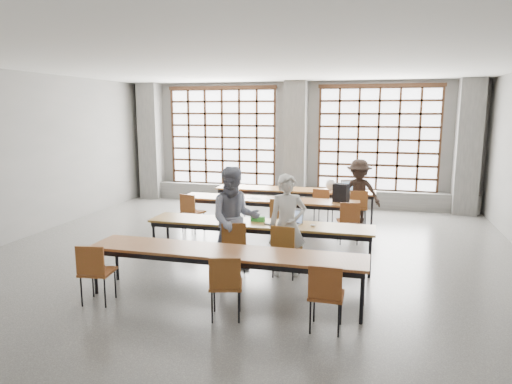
{
  "coord_description": "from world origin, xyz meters",
  "views": [
    {
      "loc": [
        2.22,
        -7.56,
        2.68
      ],
      "look_at": [
        0.12,
        0.4,
        1.21
      ],
      "focal_mm": 32.0,
      "sensor_mm": 36.0,
      "label": 1
    }
  ],
  "objects_px": {
    "chair_front_left": "(234,242)",
    "chair_front_right": "(285,246)",
    "chair_mid_left": "(191,209)",
    "chair_mid_centre": "(280,214)",
    "desk_row_a": "(295,192)",
    "desk_row_d": "(225,255)",
    "desk_row_b": "(269,202)",
    "chair_mid_right": "(349,218)",
    "student_male": "(287,225)",
    "backpack": "(341,193)",
    "chair_back_right": "(358,205)",
    "chair_near_mid": "(226,281)",
    "chair_near_left": "(95,268)",
    "laptop_front": "(292,220)",
    "chair_back_left": "(234,198)",
    "plastic_bag": "(331,185)",
    "mouse": "(313,225)",
    "red_pouch": "(98,268)",
    "desk_row_c": "(259,226)",
    "student_back": "(359,193)",
    "phone": "(268,224)",
    "green_box": "(258,219)",
    "chair_back_mid": "(323,203)",
    "chair_near_right": "(326,291)",
    "student_female": "(235,219)"
  },
  "relations": [
    {
      "from": "backpack",
      "to": "chair_near_left",
      "type": "bearing_deg",
      "value": -103.9
    },
    {
      "from": "chair_near_left",
      "to": "chair_near_mid",
      "type": "relative_size",
      "value": 1.0
    },
    {
      "from": "chair_back_mid",
      "to": "chair_front_left",
      "type": "distance_m",
      "value": 3.79
    },
    {
      "from": "chair_near_mid",
      "to": "red_pouch",
      "type": "distance_m",
      "value": 1.92
    },
    {
      "from": "chair_mid_left",
      "to": "red_pouch",
      "type": "bearing_deg",
      "value": -86.98
    },
    {
      "from": "desk_row_d",
      "to": "mouse",
      "type": "xyz_separation_m",
      "value": [
        1.02,
        1.69,
        0.08
      ]
    },
    {
      "from": "desk_row_a",
      "to": "chair_back_right",
      "type": "xyz_separation_m",
      "value": [
        1.61,
        -0.63,
        -0.13
      ]
    },
    {
      "from": "student_female",
      "to": "student_male",
      "type": "bearing_deg",
      "value": -21.65
    },
    {
      "from": "plastic_bag",
      "to": "mouse",
      "type": "bearing_deg",
      "value": -89.07
    },
    {
      "from": "desk_row_a",
      "to": "desk_row_d",
      "type": "xyz_separation_m",
      "value": [
        -0.06,
        -5.35,
        0.0
      ]
    },
    {
      "from": "backpack",
      "to": "chair_mid_right",
      "type": "bearing_deg",
      "value": -52.89
    },
    {
      "from": "mouse",
      "to": "backpack",
      "type": "distance_m",
      "value": 2.3
    },
    {
      "from": "chair_back_left",
      "to": "student_male",
      "type": "xyz_separation_m",
      "value": [
        2.03,
        -3.51,
        0.3
      ]
    },
    {
      "from": "chair_back_left",
      "to": "chair_mid_centre",
      "type": "bearing_deg",
      "value": -44.23
    },
    {
      "from": "chair_front_left",
      "to": "chair_front_right",
      "type": "height_order",
      "value": "same"
    },
    {
      "from": "chair_back_left",
      "to": "chair_front_left",
      "type": "bearing_deg",
      "value": -72.44
    },
    {
      "from": "chair_mid_centre",
      "to": "plastic_bag",
      "type": "height_order",
      "value": "plastic_bag"
    },
    {
      "from": "chair_back_mid",
      "to": "chair_mid_left",
      "type": "distance_m",
      "value": 3.1
    },
    {
      "from": "desk_row_a",
      "to": "chair_mid_right",
      "type": "bearing_deg",
      "value": -54.41
    },
    {
      "from": "chair_mid_left",
      "to": "green_box",
      "type": "bearing_deg",
      "value": -37.89
    },
    {
      "from": "chair_near_left",
      "to": "phone",
      "type": "bearing_deg",
      "value": 49.18
    },
    {
      "from": "laptop_front",
      "to": "red_pouch",
      "type": "bearing_deg",
      "value": -134.61
    },
    {
      "from": "chair_near_right",
      "to": "student_female",
      "type": "xyz_separation_m",
      "value": [
        -1.73,
        1.84,
        0.35
      ]
    },
    {
      "from": "chair_back_mid",
      "to": "green_box",
      "type": "relative_size",
      "value": 3.52
    },
    {
      "from": "desk_row_a",
      "to": "student_male",
      "type": "xyz_separation_m",
      "value": [
        0.61,
        -4.14,
        0.18
      ]
    },
    {
      "from": "desk_row_d",
      "to": "laptop_front",
      "type": "relative_size",
      "value": 9.07
    },
    {
      "from": "chair_front_right",
      "to": "laptop_front",
      "type": "relative_size",
      "value": 2.0
    },
    {
      "from": "chair_front_left",
      "to": "chair_near_mid",
      "type": "relative_size",
      "value": 1.0
    },
    {
      "from": "backpack",
      "to": "phone",
      "type": "bearing_deg",
      "value": -95.16
    },
    {
      "from": "desk_row_b",
      "to": "chair_near_right",
      "type": "xyz_separation_m",
      "value": [
        1.78,
        -4.54,
        -0.13
      ]
    },
    {
      "from": "desk_row_b",
      "to": "student_back",
      "type": "height_order",
      "value": "student_back"
    },
    {
      "from": "chair_front_left",
      "to": "laptop_front",
      "type": "bearing_deg",
      "value": 40.85
    },
    {
      "from": "desk_row_a",
      "to": "chair_mid_centre",
      "type": "height_order",
      "value": "chair_mid_centre"
    },
    {
      "from": "desk_row_a",
      "to": "green_box",
      "type": "xyz_separation_m",
      "value": [
        -0.04,
        -3.56,
        0.11
      ]
    },
    {
      "from": "chair_mid_left",
      "to": "student_back",
      "type": "height_order",
      "value": "student_back"
    },
    {
      "from": "chair_near_left",
      "to": "mouse",
      "type": "height_order",
      "value": "chair_near_left"
    },
    {
      "from": "chair_mid_left",
      "to": "green_box",
      "type": "distance_m",
      "value": 2.44
    },
    {
      "from": "chair_mid_centre",
      "to": "mouse",
      "type": "relative_size",
      "value": 8.98
    },
    {
      "from": "student_male",
      "to": "red_pouch",
      "type": "distance_m",
      "value": 2.97
    },
    {
      "from": "green_box",
      "to": "plastic_bag",
      "type": "xyz_separation_m",
      "value": [
        0.94,
        3.61,
        0.1
      ]
    },
    {
      "from": "green_box",
      "to": "red_pouch",
      "type": "bearing_deg",
      "value": -126.25
    },
    {
      "from": "chair_mid_left",
      "to": "red_pouch",
      "type": "height_order",
      "value": "chair_mid_left"
    },
    {
      "from": "chair_front_left",
      "to": "chair_mid_right",
      "type": "bearing_deg",
      "value": 51.59
    },
    {
      "from": "desk_row_b",
      "to": "chair_mid_right",
      "type": "xyz_separation_m",
      "value": [
        1.82,
        -0.63,
        -0.13
      ]
    },
    {
      "from": "desk_row_c",
      "to": "student_back",
      "type": "distance_m",
      "value": 3.52
    },
    {
      "from": "backpack",
      "to": "chair_back_right",
      "type": "bearing_deg",
      "value": 84.65
    },
    {
      "from": "chair_mid_left",
      "to": "chair_mid_centre",
      "type": "height_order",
      "value": "same"
    },
    {
      "from": "chair_mid_centre",
      "to": "student_back",
      "type": "bearing_deg",
      "value": 45.51
    },
    {
      "from": "chair_mid_centre",
      "to": "student_male",
      "type": "xyz_separation_m",
      "value": [
        0.55,
        -2.07,
        0.3
      ]
    },
    {
      "from": "chair_near_left",
      "to": "chair_mid_centre",
      "type": "bearing_deg",
      "value": 65.22
    }
  ]
}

